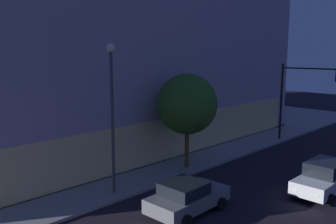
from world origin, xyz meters
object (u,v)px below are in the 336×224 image
Objects in this scene: modern_building at (62,32)px; sidewalk_tree at (187,104)px; street_lamp_sidewalk at (112,101)px; car_white at (324,178)px; car_grey at (187,197)px; traffic_light_far_corner at (301,89)px.

modern_building is 5.32× the size of sidewalk_tree.
modern_building is 19.34m from street_lamp_sidewalk.
sidewalk_tree reaches higher than car_white.
street_lamp_sidewalk is 5.93m from sidewalk_tree.
modern_building is at bearing 74.14° from car_grey.
modern_building reaches higher than car_grey.
car_white is (0.77, -25.20, -8.44)m from modern_building.
street_lamp_sidewalk reaches higher than car_grey.
sidewalk_tree is at bearing -94.47° from modern_building.
sidewalk_tree is (-1.35, -17.31, -5.07)m from modern_building.
sidewalk_tree is (-11.55, 2.04, -0.25)m from traffic_light_far_corner.
street_lamp_sidewalk reaches higher than car_white.
car_white is (6.91, -3.59, 0.10)m from car_grey.
traffic_light_far_corner is 1.06× the size of sidewalk_tree.
traffic_light_far_corner is at bearing 7.90° from car_grey.
traffic_light_far_corner is 0.82× the size of street_lamp_sidewalk.
sidewalk_tree is 8.84m from car_white.
street_lamp_sidewalk is at bearing 104.61° from car_grey.
car_white is (2.12, -7.89, -3.38)m from sidewalk_tree.
car_white is at bearing -148.14° from traffic_light_far_corner.
street_lamp_sidewalk is 1.82× the size of car_white.
street_lamp_sidewalk reaches higher than sidewalk_tree.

